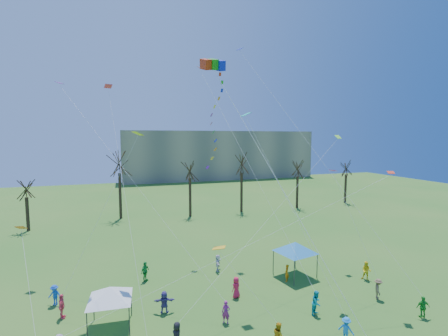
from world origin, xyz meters
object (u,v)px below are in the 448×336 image
object	(u,v)px
canopy_tent_white	(110,293)
canopy_tent_blue	(295,247)
big_box_kite	(219,122)
distant_building	(219,155)

from	to	relation	value
canopy_tent_white	canopy_tent_blue	bearing A→B (deg)	11.26
big_box_kite	canopy_tent_blue	bearing A→B (deg)	26.29
canopy_tent_white	canopy_tent_blue	xyz separation A→B (m)	(16.18, 3.22, 0.27)
distant_building	big_box_kite	world-z (taller)	big_box_kite
canopy_tent_blue	distant_building	bearing A→B (deg)	78.44
canopy_tent_white	big_box_kite	bearing A→B (deg)	-8.72
big_box_kite	canopy_tent_blue	distance (m)	14.94
distant_building	big_box_kite	size ratio (longest dim) A/B	3.09
big_box_kite	distant_building	bearing A→B (deg)	72.82
distant_building	canopy_tent_blue	world-z (taller)	distant_building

